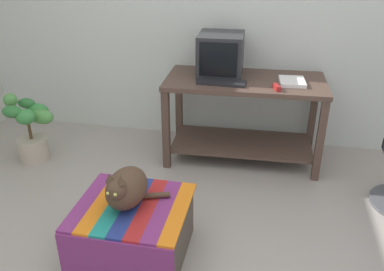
{
  "coord_description": "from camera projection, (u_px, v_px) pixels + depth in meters",
  "views": [
    {
      "loc": [
        0.53,
        -1.73,
        1.84
      ],
      "look_at": [
        0.01,
        0.85,
        0.55
      ],
      "focal_mm": 37.95,
      "sensor_mm": 36.0,
      "label": 1
    }
  ],
  "objects": [
    {
      "name": "back_wall",
      "position": [
        218.0,
        4.0,
        3.66
      ],
      "size": [
        8.0,
        0.1,
        2.6
      ],
      "primitive_type": "cube",
      "color": "silver",
      "rests_on": "ground_plane"
    },
    {
      "name": "potted_plant",
      "position": [
        31.0,
        130.0,
        3.61
      ],
      "size": [
        0.43,
        0.37,
        0.63
      ],
      "color": "#B7A893",
      "rests_on": "ground_plane"
    },
    {
      "name": "tv_monitor",
      "position": [
        221.0,
        55.0,
        3.49
      ],
      "size": [
        0.39,
        0.42,
        0.36
      ],
      "rotation": [
        0.0,
        0.0,
        0.03
      ],
      "color": "#28282B",
      "rests_on": "desk"
    },
    {
      "name": "cat",
      "position": [
        126.0,
        188.0,
        2.42
      ],
      "size": [
        0.37,
        0.37,
        0.29
      ],
      "rotation": [
        0.0,
        0.0,
        -0.11
      ],
      "color": "#473323",
      "rests_on": "ottoman_with_blanket"
    },
    {
      "name": "stapler",
      "position": [
        277.0,
        87.0,
        3.21
      ],
      "size": [
        0.07,
        0.12,
        0.04
      ],
      "primitive_type": "cube",
      "rotation": [
        0.0,
        0.0,
        0.32
      ],
      "color": "#A31E1E",
      "rests_on": "desk"
    },
    {
      "name": "book",
      "position": [
        292.0,
        82.0,
        3.34
      ],
      "size": [
        0.22,
        0.27,
        0.03
      ],
      "primitive_type": "cube",
      "rotation": [
        0.0,
        0.0,
        0.08
      ],
      "color": "white",
      "rests_on": "desk"
    },
    {
      "name": "desk",
      "position": [
        244.0,
        105.0,
        3.56
      ],
      "size": [
        1.38,
        0.7,
        0.75
      ],
      "rotation": [
        0.0,
        0.0,
        0.03
      ],
      "color": "#4C382D",
      "rests_on": "ground_plane"
    },
    {
      "name": "keyboard",
      "position": [
        221.0,
        82.0,
        3.34
      ],
      "size": [
        0.41,
        0.17,
        0.02
      ],
      "primitive_type": "cube",
      "rotation": [
        0.0,
        0.0,
        -0.04
      ],
      "color": "black",
      "rests_on": "desk"
    },
    {
      "name": "ottoman_with_blanket",
      "position": [
        134.0,
        230.0,
        2.55
      ],
      "size": [
        0.68,
        0.64,
        0.37
      ],
      "color": "#4C4238",
      "rests_on": "ground_plane"
    }
  ]
}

